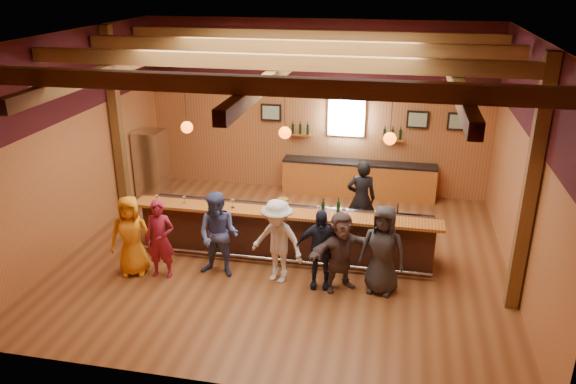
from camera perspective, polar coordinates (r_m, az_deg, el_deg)
name	(u,v)px	position (r m, az deg, el deg)	size (l,w,h in m)	color
room	(285,106)	(10.80, -0.26, 8.74)	(9.04, 9.00, 4.52)	brown
bar_counter	(287,231)	(11.79, -0.07, -4.01)	(6.30, 1.07, 1.11)	black
back_bar_cabinet	(358,179)	(14.92, 7.15, 1.32)	(4.00, 0.52, 0.95)	#97501B
window	(346,118)	(14.70, 5.95, 7.49)	(0.95, 0.09, 0.95)	silver
framed_pictures	(380,118)	(14.63, 9.36, 7.45)	(5.35, 0.05, 0.45)	black
wine_shelves	(345,135)	(14.75, 5.86, 5.82)	(3.00, 0.18, 0.30)	#97501B
pendant_lights	(285,132)	(10.87, -0.32, 6.08)	(4.24, 0.24, 1.37)	black
stainless_fridge	(152,164)	(15.05, -13.69, 2.75)	(0.70, 0.70, 1.80)	silver
customer_orange	(131,236)	(11.35, -15.65, -4.30)	(0.80, 0.52, 1.63)	orange
customer_redvest	(160,239)	(11.12, -12.85, -4.70)	(0.58, 0.38, 1.60)	maroon
customer_denim	(219,235)	(10.94, -7.07, -4.36)	(0.84, 0.65, 1.73)	#414C82
customer_white	(277,241)	(10.66, -1.09, -5.04)	(1.09, 0.62, 1.68)	silver
customer_navy	(320,249)	(10.52, 3.25, -5.79)	(0.93, 0.39, 1.58)	black
customer_brown	(341,251)	(10.49, 5.38, -6.00)	(1.45, 0.46, 1.56)	#4E3E3E
customer_dark	(383,250)	(10.46, 9.59, -5.82)	(0.84, 0.55, 1.72)	#2B2A2D
bartender	(361,199)	(12.58, 7.44, -0.67)	(0.65, 0.42, 1.77)	black
ice_bucket	(283,204)	(11.29, -0.52, -1.26)	(0.22, 0.22, 0.24)	brown
bottle_a	(323,208)	(11.13, 3.58, -1.62)	(0.07, 0.07, 0.33)	black
bottle_b	(338,208)	(11.14, 5.14, -1.61)	(0.07, 0.07, 0.34)	black
glass_a	(157,197)	(12.00, -13.20, -0.48)	(0.07, 0.07, 0.16)	silver
glass_b	(184,198)	(11.83, -10.49, -0.57)	(0.07, 0.07, 0.16)	silver
glass_c	(220,201)	(11.50, -6.97, -0.94)	(0.08, 0.08, 0.18)	silver
glass_d	(233,201)	(11.44, -5.65, -0.93)	(0.09, 0.09, 0.20)	silver
glass_e	(269,203)	(11.36, -1.92, -1.17)	(0.07, 0.07, 0.16)	silver
glass_f	(318,208)	(11.09, 3.05, -1.64)	(0.09, 0.09, 0.20)	silver
glass_g	(344,210)	(11.04, 5.69, -1.85)	(0.08, 0.08, 0.19)	silver
glass_h	(376,213)	(10.99, 8.96, -2.12)	(0.09, 0.09, 0.19)	silver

